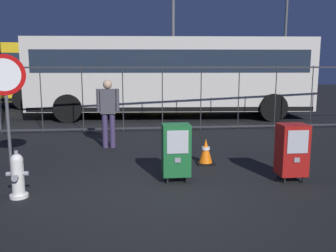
# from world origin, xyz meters

# --- Properties ---
(ground_plane) EXTENTS (60.00, 60.00, 0.00)m
(ground_plane) POSITION_xyz_m (0.00, 0.00, 0.00)
(ground_plane) COLOR black
(fire_hydrant) EXTENTS (0.33, 0.32, 0.75)m
(fire_hydrant) POSITION_xyz_m (-2.14, 0.12, 0.35)
(fire_hydrant) COLOR silver
(fire_hydrant) RESTS_ON ground_plane
(newspaper_box_primary) EXTENTS (0.48, 0.42, 1.02)m
(newspaper_box_primary) POSITION_xyz_m (2.40, 0.46, 0.57)
(newspaper_box_primary) COLOR black
(newspaper_box_primary) RESTS_ON ground_plane
(newspaper_box_secondary) EXTENTS (0.48, 0.42, 1.02)m
(newspaper_box_secondary) POSITION_xyz_m (0.38, 0.66, 0.57)
(newspaper_box_secondary) COLOR black
(newspaper_box_secondary) RESTS_ON ground_plane
(stop_sign) EXTENTS (0.71, 0.31, 2.23)m
(stop_sign) POSITION_xyz_m (-2.70, 1.58, 1.60)
(stop_sign) COLOR #4C4F54
(stop_sign) RESTS_ON ground_plane
(pedestrian) EXTENTS (0.55, 0.22, 1.67)m
(pedestrian) POSITION_xyz_m (-0.93, 3.45, 0.95)
(pedestrian) COLOR #382D51
(pedestrian) RESTS_ON ground_plane
(traffic_cone) EXTENTS (0.36, 0.36, 0.53)m
(traffic_cone) POSITION_xyz_m (1.14, 1.72, 0.26)
(traffic_cone) COLOR black
(traffic_cone) RESTS_ON ground_plane
(fence_barrier) EXTENTS (18.03, 0.04, 2.00)m
(fence_barrier) POSITION_xyz_m (0.00, 5.59, 1.02)
(fence_barrier) COLOR #2D2D33
(fence_barrier) RESTS_ON ground_plane
(bus_near) EXTENTS (10.66, 3.39, 3.00)m
(bus_near) POSITION_xyz_m (1.18, 8.59, 1.71)
(bus_near) COLOR beige
(bus_near) RESTS_ON ground_plane
(bus_far) EXTENTS (10.75, 3.93, 3.00)m
(bus_far) POSITION_xyz_m (-1.72, 13.45, 1.71)
(bus_far) COLOR gold
(bus_far) RESTS_ON ground_plane
(street_light_near_right) EXTENTS (0.32, 0.32, 6.50)m
(street_light_near_right) POSITION_xyz_m (7.67, 13.03, 3.80)
(street_light_near_right) COLOR #4C4F54
(street_light_near_right) RESTS_ON ground_plane
(street_light_far_left) EXTENTS (0.32, 0.32, 7.75)m
(street_light_far_left) POSITION_xyz_m (1.50, 10.34, 4.45)
(street_light_far_left) COLOR #4C4F54
(street_light_far_left) RESTS_ON ground_plane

